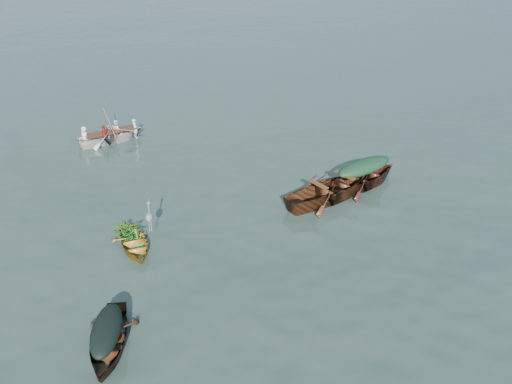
{
  "coord_description": "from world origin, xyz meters",
  "views": [
    {
      "loc": [
        -0.8,
        -11.27,
        8.27
      ],
      "look_at": [
        0.86,
        3.73,
        0.5
      ],
      "focal_mm": 35.0,
      "sensor_mm": 36.0,
      "label": 1
    }
  ],
  "objects_px": {
    "rowed_boat": "(112,142)",
    "green_tarp_boat": "(362,187)",
    "heron": "(150,221)",
    "yellow_dinghy": "(135,249)",
    "dark_covered_boat": "(110,347)",
    "open_wooden_boat": "(330,200)"
  },
  "relations": [
    {
      "from": "rowed_boat",
      "to": "green_tarp_boat",
      "type": "bearing_deg",
      "value": -148.55
    },
    {
      "from": "heron",
      "to": "green_tarp_boat",
      "type": "bearing_deg",
      "value": 3.52
    },
    {
      "from": "green_tarp_boat",
      "to": "heron",
      "type": "relative_size",
      "value": 5.1
    },
    {
      "from": "green_tarp_boat",
      "to": "heron",
      "type": "xyz_separation_m",
      "value": [
        -7.46,
        -3.03,
        0.8
      ]
    },
    {
      "from": "yellow_dinghy",
      "to": "heron",
      "type": "xyz_separation_m",
      "value": [
        0.51,
        0.22,
        0.8
      ]
    },
    {
      "from": "dark_covered_boat",
      "to": "rowed_boat",
      "type": "distance_m",
      "value": 12.99
    },
    {
      "from": "green_tarp_boat",
      "to": "open_wooden_boat",
      "type": "relative_size",
      "value": 0.91
    },
    {
      "from": "green_tarp_boat",
      "to": "heron",
      "type": "distance_m",
      "value": 8.09
    },
    {
      "from": "dark_covered_boat",
      "to": "yellow_dinghy",
      "type": "bearing_deg",
      "value": 89.12
    },
    {
      "from": "dark_covered_boat",
      "to": "open_wooden_boat",
      "type": "xyz_separation_m",
      "value": [
        6.66,
        6.39,
        0.0
      ]
    },
    {
      "from": "green_tarp_boat",
      "to": "heron",
      "type": "bearing_deg",
      "value": 81.14
    },
    {
      "from": "dark_covered_boat",
      "to": "rowed_boat",
      "type": "relative_size",
      "value": 0.77
    },
    {
      "from": "yellow_dinghy",
      "to": "heron",
      "type": "height_order",
      "value": "heron"
    },
    {
      "from": "open_wooden_boat",
      "to": "rowed_boat",
      "type": "height_order",
      "value": "open_wooden_boat"
    },
    {
      "from": "dark_covered_boat",
      "to": "heron",
      "type": "bearing_deg",
      "value": 82.44
    },
    {
      "from": "green_tarp_boat",
      "to": "open_wooden_boat",
      "type": "bearing_deg",
      "value": 90.0
    },
    {
      "from": "open_wooden_boat",
      "to": "yellow_dinghy",
      "type": "bearing_deg",
      "value": 81.42
    },
    {
      "from": "yellow_dinghy",
      "to": "open_wooden_boat",
      "type": "height_order",
      "value": "open_wooden_boat"
    },
    {
      "from": "dark_covered_boat",
      "to": "heron",
      "type": "xyz_separation_m",
      "value": [
        0.65,
        4.23,
        0.8
      ]
    },
    {
      "from": "green_tarp_boat",
      "to": "heron",
      "type": "height_order",
      "value": "heron"
    },
    {
      "from": "dark_covered_boat",
      "to": "open_wooden_boat",
      "type": "height_order",
      "value": "open_wooden_boat"
    },
    {
      "from": "rowed_boat",
      "to": "yellow_dinghy",
      "type": "bearing_deg",
      "value": 163.22
    }
  ]
}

